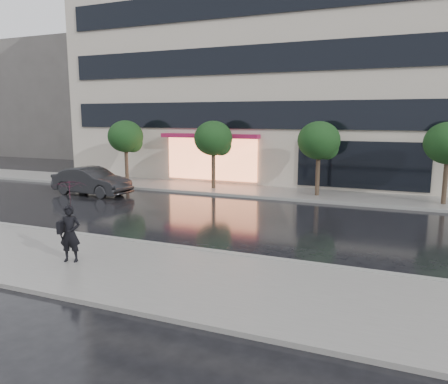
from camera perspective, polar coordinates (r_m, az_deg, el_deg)
The scene contains 12 objects.
ground at distance 15.33m, azimuth -6.50°, elevation -6.19°, with size 120.00×120.00×0.00m, color black.
sidewalk_near at distance 12.72m, azimuth -13.78°, elevation -9.52°, with size 60.00×4.50×0.12m, color slate.
sidewalk_far at distance 24.55m, azimuth 5.26°, elevation 0.04°, with size 60.00×3.50×0.12m, color slate.
curb_near at distance 14.49m, azimuth -8.45°, elevation -6.90°, with size 60.00×0.25×0.14m, color gray.
curb_far at distance 22.91m, azimuth 3.93°, elevation -0.62°, with size 60.00×0.25×0.14m, color gray.
office_building at distance 32.01m, azimuth 9.94°, elevation 18.28°, with size 30.00×12.76×18.00m.
bg_building_left at distance 52.49m, azimuth -19.81°, elevation 11.20°, with size 14.00×10.00×12.00m, color #59544F.
tree_far_west at distance 28.05m, azimuth -12.60°, elevation 6.95°, with size 2.20×2.20×3.99m.
tree_mid_west at distance 25.07m, azimuth -1.25°, elevation 6.87°, with size 2.20×2.20×3.99m.
tree_mid_east at distance 23.28m, azimuth 12.45°, elevation 6.41°, with size 2.20×2.20×3.99m.
parked_car at distance 24.78m, azimuth -16.90°, elevation 1.36°, with size 1.59×4.56×1.50m, color black.
pedestrian_with_umbrella at distance 13.00m, azimuth -19.51°, elevation -2.01°, with size 1.21×1.22×2.35m.
Camera 1 is at (7.27, -12.83, 4.21)m, focal length 35.00 mm.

